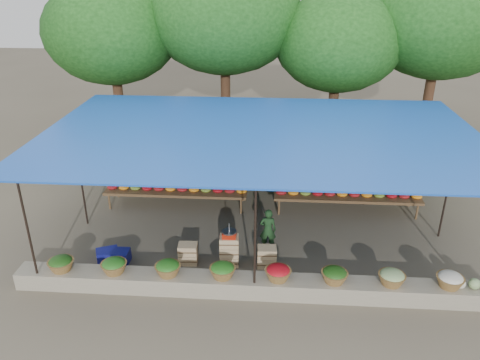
# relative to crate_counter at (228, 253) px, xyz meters

# --- Properties ---
(ground) EXTENTS (60.00, 60.00, 0.00)m
(ground) POSITION_rel_crate_counter_xyz_m (0.68, 1.69, -0.31)
(ground) COLOR brown
(ground) RESTS_ON ground
(stone_curb) EXTENTS (10.60, 0.55, 0.40)m
(stone_curb) POSITION_rel_crate_counter_xyz_m (0.68, -1.06, -0.11)
(stone_curb) COLOR gray
(stone_curb) RESTS_ON ground
(stall_canopy) EXTENTS (10.80, 6.60, 2.82)m
(stall_canopy) POSITION_rel_crate_counter_xyz_m (0.68, 1.76, 2.36)
(stall_canopy) COLOR black
(stall_canopy) RESTS_ON ground
(produce_baskets) EXTENTS (8.98, 0.58, 0.34)m
(produce_baskets) POSITION_rel_crate_counter_xyz_m (0.58, -1.06, 0.25)
(produce_baskets) COLOR brown
(produce_baskets) RESTS_ON stone_curb
(netting_backdrop) EXTENTS (10.60, 0.06, 2.50)m
(netting_backdrop) POSITION_rel_crate_counter_xyz_m (0.68, 4.84, 0.94)
(netting_backdrop) COLOR #1E4518
(netting_backdrop) RESTS_ON ground
(tree_row) EXTENTS (16.51, 5.50, 7.12)m
(tree_row) POSITION_rel_crate_counter_xyz_m (1.18, 7.78, 4.39)
(tree_row) COLOR #381F14
(tree_row) RESTS_ON ground
(fruit_table_left) EXTENTS (4.21, 0.95, 0.93)m
(fruit_table_left) POSITION_rel_crate_counter_xyz_m (-1.81, 3.04, 0.30)
(fruit_table_left) COLOR #472B1C
(fruit_table_left) RESTS_ON ground
(fruit_table_right) EXTENTS (4.21, 0.95, 0.93)m
(fruit_table_right) POSITION_rel_crate_counter_xyz_m (3.19, 3.04, 0.30)
(fruit_table_right) COLOR #472B1C
(fruit_table_right) RESTS_ON ground
(crate_counter) EXTENTS (2.37, 0.36, 0.77)m
(crate_counter) POSITION_rel_crate_counter_xyz_m (0.00, 0.00, 0.00)
(crate_counter) COLOR tan
(crate_counter) RESTS_ON ground
(weighing_scale) EXTENTS (0.34, 0.34, 0.37)m
(weighing_scale) POSITION_rel_crate_counter_xyz_m (0.03, 0.00, 0.55)
(weighing_scale) COLOR #B7220E
(weighing_scale) RESTS_ON crate_counter
(vendor_seated) EXTENTS (0.43, 0.29, 1.14)m
(vendor_seated) POSITION_rel_crate_counter_xyz_m (0.93, 0.72, 0.26)
(vendor_seated) COLOR #19381A
(vendor_seated) RESTS_ON ground
(customer_left) EXTENTS (0.98, 0.88, 1.68)m
(customer_left) POSITION_rel_crate_counter_xyz_m (-2.26, 3.74, 0.53)
(customer_left) COLOR slate
(customer_left) RESTS_ON ground
(customer_mid) EXTENTS (1.27, 0.93, 1.76)m
(customer_mid) POSITION_rel_crate_counter_xyz_m (2.93, 4.08, 0.57)
(customer_mid) COLOR slate
(customer_mid) RESTS_ON ground
(customer_right) EXTENTS (1.09, 0.84, 1.72)m
(customer_right) POSITION_rel_crate_counter_xyz_m (3.73, 3.63, 0.55)
(customer_right) COLOR slate
(customer_right) RESTS_ON ground
(blue_crate_front) EXTENTS (0.61, 0.53, 0.31)m
(blue_crate_front) POSITION_rel_crate_counter_xyz_m (-2.95, -0.06, -0.16)
(blue_crate_front) COLOR navy
(blue_crate_front) RESTS_ON ground
(blue_crate_back) EXTENTS (0.54, 0.39, 0.33)m
(blue_crate_back) POSITION_rel_crate_counter_xyz_m (-2.67, -0.11, -0.15)
(blue_crate_back) COLOR navy
(blue_crate_back) RESTS_ON ground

